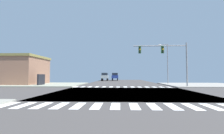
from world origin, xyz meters
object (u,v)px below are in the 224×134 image
object	(u,v)px
suv_crossing_2	(105,76)
traffic_signal_mast	(165,54)
street_lamp	(166,60)
suv_farside_1	(115,76)
bank_building	(11,70)

from	to	relation	value
suv_crossing_2	traffic_signal_mast	bearing A→B (deg)	112.25
street_lamp	suv_farside_1	xyz separation A→B (m)	(-10.09, 20.52, -3.12)
street_lamp	bank_building	distance (m)	27.99
suv_farside_1	suv_crossing_2	size ratio (longest dim) A/B	1.00
traffic_signal_mast	bank_building	bearing A→B (deg)	168.52
bank_building	suv_farside_1	size ratio (longest dim) A/B	2.70
suv_farside_1	traffic_signal_mast	bearing A→B (deg)	105.46
traffic_signal_mast	suv_farside_1	bearing A→B (deg)	105.46
street_lamp	suv_crossing_2	bearing A→B (deg)	125.02
street_lamp	suv_farside_1	bearing A→B (deg)	116.18
traffic_signal_mast	street_lamp	distance (m)	8.11
traffic_signal_mast	bank_building	distance (m)	26.15
street_lamp	bank_building	bearing A→B (deg)	-174.65
bank_building	street_lamp	bearing A→B (deg)	5.35
street_lamp	suv_crossing_2	world-z (taller)	street_lamp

